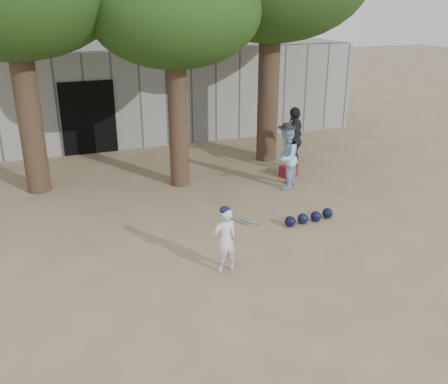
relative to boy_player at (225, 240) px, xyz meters
name	(u,v)px	position (x,y,z in m)	size (l,w,h in m)	color
ground	(212,264)	(-0.13, 0.29, -0.60)	(70.00, 70.00, 0.00)	#937C5E
boy_player	(225,240)	(0.00, 0.00, 0.00)	(0.43, 0.29, 1.19)	silver
spectator_blue	(286,158)	(2.86, 3.31, 0.20)	(0.77, 0.60, 1.58)	#93C8E3
spectator_dark	(294,139)	(3.68, 4.42, 0.30)	(1.05, 0.44, 1.79)	black
red_bag	(288,171)	(3.35, 4.05, -0.45)	(0.42, 0.32, 0.30)	maroon
back_building	(114,89)	(-0.13, 10.63, 0.90)	(16.00, 5.24, 3.00)	gray
helmet_row	(309,217)	(2.40, 1.26, -0.48)	(1.19, 0.33, 0.23)	black
bat_pile	(240,220)	(1.04, 1.84, -0.57)	(0.62, 0.75, 0.06)	#B9B7BF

